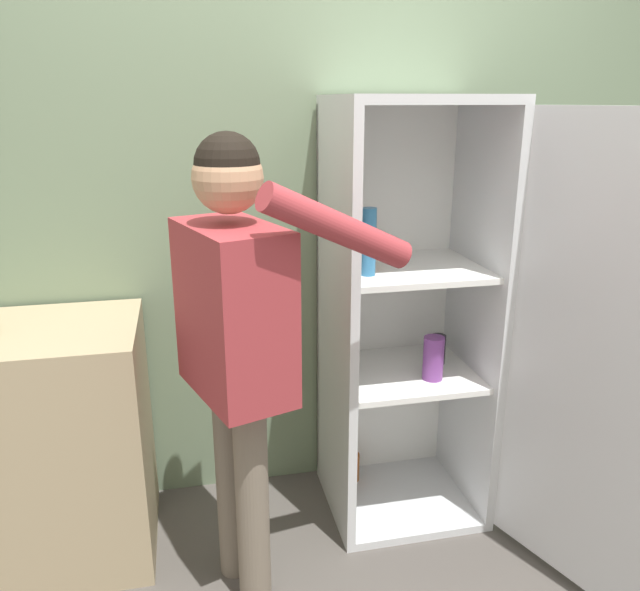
{
  "coord_description": "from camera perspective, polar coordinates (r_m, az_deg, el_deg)",
  "views": [
    {
      "loc": [
        -0.49,
        -1.61,
        1.72
      ],
      "look_at": [
        0.01,
        0.65,
        0.99
      ],
      "focal_mm": 35.0,
      "sensor_mm": 36.0,
      "label": 1
    }
  ],
  "objects": [
    {
      "name": "person",
      "position": [
        2.03,
        -7.61,
        -2.5
      ],
      "size": [
        0.75,
        0.56,
        1.63
      ],
      "color": "#726656",
      "rests_on": "ground_plane"
    },
    {
      "name": "refrigerator",
      "position": [
        2.52,
        10.89,
        -2.61
      ],
      "size": [
        0.88,
        1.16,
        1.73
      ],
      "color": "silver",
      "rests_on": "ground_plane"
    },
    {
      "name": "wall_back",
      "position": [
        2.67,
        -1.77,
        7.99
      ],
      "size": [
        7.0,
        0.06,
        2.55
      ],
      "color": "gray",
      "rests_on": "ground_plane"
    },
    {
      "name": "counter",
      "position": [
        2.64,
        -24.22,
        -12.42
      ],
      "size": [
        0.79,
        0.58,
        0.94
      ],
      "color": "tan",
      "rests_on": "ground_plane"
    }
  ]
}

